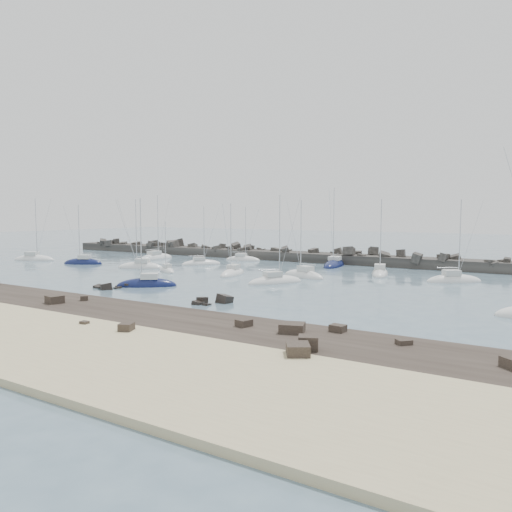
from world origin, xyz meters
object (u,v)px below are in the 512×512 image
Objects in this scene: sailboat_0 at (34,260)px; sailboat_14 at (147,285)px; sailboat_4 at (243,260)px; sailboat_6 at (233,274)px; sailboat_7 at (275,282)px; sailboat_10 at (380,274)px; sailboat_1 at (156,258)px; sailboat_13 at (141,267)px; sailboat_8 at (334,265)px; sailboat_12 at (454,281)px; sailboat_2 at (83,263)px; sailboat_9 at (304,276)px; sailboat_5 at (167,271)px; sailboat_3 at (201,264)px.

sailboat_0 is 1.09× the size of sailboat_14.
sailboat_4 is 24.30m from sailboat_6.
sailboat_7 is 19.60m from sailboat_10.
sailboat_0 is at bearing -168.16° from sailboat_10.
sailboat_1 is 40.50m from sailboat_14.
sailboat_6 is 0.92× the size of sailboat_13.
sailboat_8 is at bearing 67.68° from sailboat_6.
sailboat_0 is 1.09× the size of sailboat_12.
sailboat_12 is at bearing 37.49° from sailboat_14.
sailboat_1 is 19.19m from sailboat_4.
sailboat_12 is at bearing 34.37° from sailboat_7.
sailboat_4 is at bearing 31.87° from sailboat_0.
sailboat_0 is at bearing -158.23° from sailboat_8.
sailboat_9 is (45.60, 5.13, -0.00)m from sailboat_2.
sailboat_9 reaches higher than sailboat_14.
sailboat_0 reaches higher than sailboat_9.
sailboat_4 is 28.94m from sailboat_9.
sailboat_12 is (66.61, 11.69, -0.00)m from sailboat_2.
sailboat_5 is 0.69× the size of sailboat_13.
sailboat_1 reaches higher than sailboat_9.
sailboat_4 is (37.38, 23.24, -0.02)m from sailboat_0.
sailboat_8 is 1.18× the size of sailboat_10.
sailboat_2 is 45.89m from sailboat_9.
sailboat_13 is at bearing -141.84° from sailboat_8.
sailboat_8 is at bearing 143.54° from sailboat_10.
sailboat_6 is 23.80m from sailboat_10.
sailboat_7 is at bearing -24.36° from sailboat_1.
sailboat_2 is 0.80× the size of sailboat_8.
sailboat_2 is 22.63m from sailboat_5.
sailboat_1 is 1.14× the size of sailboat_9.
sailboat_4 is at bearing 119.68° from sailboat_6.
sailboat_13 reaches higher than sailboat_2.
sailboat_4 is 1.30× the size of sailboat_5.
sailboat_6 is (29.73, -13.70, -0.01)m from sailboat_1.
sailboat_7 is 1.02× the size of sailboat_10.
sailboat_12 is at bearing 17.59° from sailboat_6.
sailboat_4 is at bearing 45.11° from sailboat_2.
sailboat_0 is 25.26m from sailboat_1.
sailboat_1 is at bearing 176.71° from sailboat_12.
sailboat_0 is 71.19m from sailboat_10.
sailboat_9 reaches higher than sailboat_4.
sailboat_7 is 30.25m from sailboat_13.
sailboat_5 is at bearing -0.45° from sailboat_0.
sailboat_3 is 28.74m from sailboat_14.
sailboat_14 reaches higher than sailboat_5.
sailboat_5 is at bearing -155.20° from sailboat_10.
sailboat_8 is 14.44m from sailboat_10.
sailboat_6 is (49.41, 2.13, -0.01)m from sailboat_0.
sailboat_9 is 24.42m from sailboat_14.
sailboat_7 is (45.14, -2.99, -0.02)m from sailboat_2.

